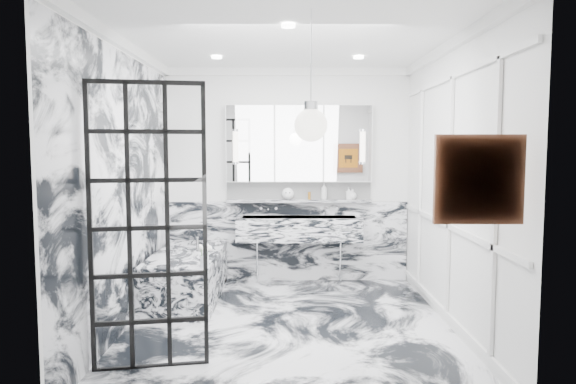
{
  "coord_description": "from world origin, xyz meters",
  "views": [
    {
      "loc": [
        -0.02,
        -4.99,
        1.76
      ],
      "look_at": [
        0.0,
        0.5,
        1.29
      ],
      "focal_mm": 32.0,
      "sensor_mm": 36.0,
      "label": 1
    }
  ],
  "objects_px": {
    "crittall_door": "(148,228)",
    "mirror_cabinet": "(299,144)",
    "trough_sink": "(299,228)",
    "bathtub": "(187,276)"
  },
  "relations": [
    {
      "from": "crittall_door",
      "to": "mirror_cabinet",
      "type": "distance_m",
      "value": 3.06
    },
    {
      "from": "trough_sink",
      "to": "bathtub",
      "type": "height_order",
      "value": "trough_sink"
    },
    {
      "from": "bathtub",
      "to": "mirror_cabinet",
      "type": "bearing_deg",
      "value": 32.06
    },
    {
      "from": "bathtub",
      "to": "trough_sink",
      "type": "bearing_deg",
      "value": 26.48
    },
    {
      "from": "trough_sink",
      "to": "bathtub",
      "type": "distance_m",
      "value": 1.55
    },
    {
      "from": "mirror_cabinet",
      "to": "bathtub",
      "type": "distance_m",
      "value": 2.2
    },
    {
      "from": "trough_sink",
      "to": "bathtub",
      "type": "bearing_deg",
      "value": -153.52
    },
    {
      "from": "crittall_door",
      "to": "bathtub",
      "type": "relative_size",
      "value": 1.37
    },
    {
      "from": "crittall_door",
      "to": "mirror_cabinet",
      "type": "height_order",
      "value": "mirror_cabinet"
    },
    {
      "from": "mirror_cabinet",
      "to": "bathtub",
      "type": "bearing_deg",
      "value": -147.94
    }
  ]
}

